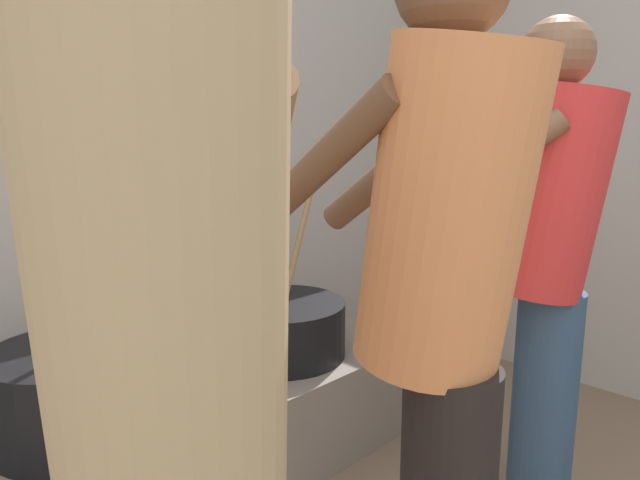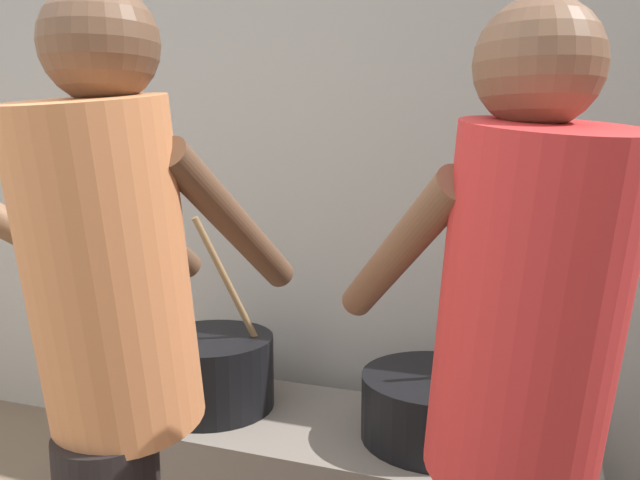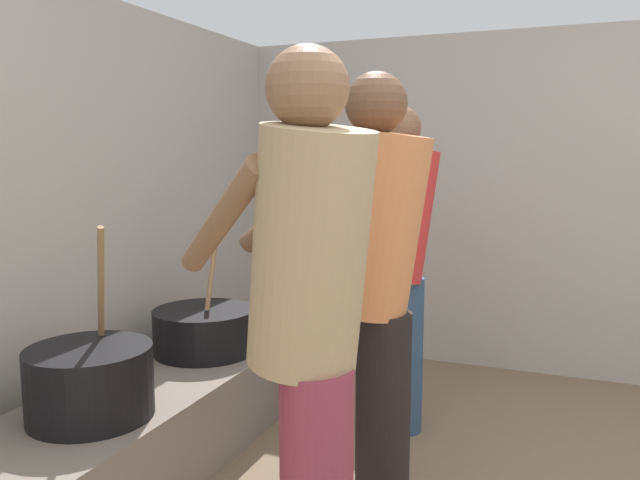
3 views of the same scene
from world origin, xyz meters
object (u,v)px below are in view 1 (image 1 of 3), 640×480
object	(u,v)px
cook_in_tan_shirt	(169,399)
cook_in_red_shirt	(545,247)
cook_in_orange_shirt	(442,294)
cooking_pot_secondary	(281,328)
cooking_pot_main	(73,392)

from	to	relation	value
cook_in_tan_shirt	cook_in_red_shirt	xyz separation A→B (m)	(1.38, 0.13, -0.03)
cook_in_red_shirt	cook_in_orange_shirt	bearing A→B (deg)	-170.81
cooking_pot_secondary	cook_in_red_shirt	bearing A→B (deg)	-72.10
cooking_pot_secondary	cook_in_red_shirt	distance (m)	1.02
cook_in_tan_shirt	cook_in_orange_shirt	world-z (taller)	cook_in_orange_shirt
cooking_pot_secondary	cook_in_tan_shirt	size ratio (longest dim) A/B	0.41
cooking_pot_secondary	cook_in_red_shirt	xyz separation A→B (m)	(0.29, -0.89, 0.41)
cook_in_orange_shirt	cook_in_red_shirt	xyz separation A→B (m)	(0.75, 0.12, -0.04)
cooking_pot_main	cook_in_tan_shirt	size ratio (longest dim) A/B	0.44
cook_in_orange_shirt	cook_in_tan_shirt	bearing A→B (deg)	-179.40
cooking_pot_main	cook_in_red_shirt	size ratio (longest dim) A/B	0.46
cooking_pot_main	cook_in_red_shirt	world-z (taller)	cook_in_red_shirt
cook_in_orange_shirt	cook_in_red_shirt	distance (m)	0.77
cook_in_tan_shirt	cook_in_red_shirt	bearing A→B (deg)	5.34
cooking_pot_main	cook_in_orange_shirt	xyz separation A→B (m)	(0.36, -0.99, 0.42)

